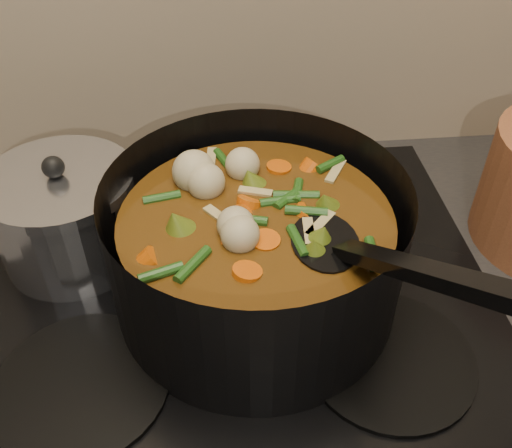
{
  "coord_description": "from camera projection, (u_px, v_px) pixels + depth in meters",
  "views": [
    {
      "loc": [
        -0.02,
        1.45,
        1.43
      ],
      "look_at": [
        0.03,
        1.9,
        1.04
      ],
      "focal_mm": 40.0,
      "sensor_mm": 36.0,
      "label": 1
    }
  ],
  "objects": [
    {
      "name": "stovetop",
      "position": [
        231.0,
        286.0,
        0.7
      ],
      "size": [
        0.62,
        0.54,
        0.03
      ],
      "color": "black",
      "rests_on": "counter"
    },
    {
      "name": "stockpot",
      "position": [
        257.0,
        250.0,
        0.62
      ],
      "size": [
        0.38,
        0.42,
        0.24
      ],
      "rotation": [
        0.0,
        0.0,
        0.21
      ],
      "color": "black",
      "rests_on": "stovetop"
    },
    {
      "name": "saucepan",
      "position": [
        67.0,
        216.0,
        0.69
      ],
      "size": [
        0.18,
        0.18,
        0.15
      ],
      "rotation": [
        0.0,
        0.0,
        0.25
      ],
      "color": "silver",
      "rests_on": "stovetop"
    }
  ]
}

